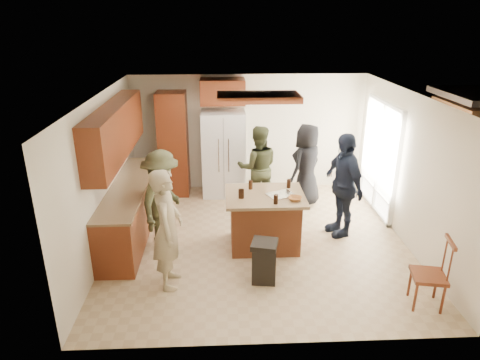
{
  "coord_description": "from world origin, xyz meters",
  "views": [
    {
      "loc": [
        -0.6,
        -6.51,
        3.66
      ],
      "look_at": [
        -0.3,
        -0.07,
        1.15
      ],
      "focal_mm": 32.0,
      "sensor_mm": 36.0,
      "label": 1
    }
  ],
  "objects_px": {
    "person_behind_left": "(258,168)",
    "spindle_chair": "(430,276)",
    "refrigerator": "(224,154)",
    "person_front_left": "(167,229)",
    "person_side_right": "(343,185)",
    "person_behind_right": "(306,166)",
    "trash_bin": "(264,261)",
    "person_counter": "(162,200)",
    "kitchen_island": "(264,220)"
  },
  "relations": [
    {
      "from": "person_counter",
      "to": "kitchen_island",
      "type": "relative_size",
      "value": 1.31
    },
    {
      "from": "person_behind_left",
      "to": "person_counter",
      "type": "distance_m",
      "value": 2.25
    },
    {
      "from": "refrigerator",
      "to": "person_front_left",
      "type": "bearing_deg",
      "value": -103.68
    },
    {
      "from": "person_side_right",
      "to": "spindle_chair",
      "type": "relative_size",
      "value": 1.85
    },
    {
      "from": "person_counter",
      "to": "refrigerator",
      "type": "distance_m",
      "value": 2.44
    },
    {
      "from": "person_side_right",
      "to": "spindle_chair",
      "type": "distance_m",
      "value": 2.22
    },
    {
      "from": "person_behind_left",
      "to": "kitchen_island",
      "type": "bearing_deg",
      "value": 88.72
    },
    {
      "from": "person_front_left",
      "to": "person_counter",
      "type": "relative_size",
      "value": 1.05
    },
    {
      "from": "kitchen_island",
      "to": "person_behind_left",
      "type": "bearing_deg",
      "value": 89.26
    },
    {
      "from": "person_front_left",
      "to": "refrigerator",
      "type": "height_order",
      "value": "refrigerator"
    },
    {
      "from": "person_front_left",
      "to": "person_counter",
      "type": "distance_m",
      "value": 1.14
    },
    {
      "from": "person_side_right",
      "to": "refrigerator",
      "type": "distance_m",
      "value": 2.79
    },
    {
      "from": "person_counter",
      "to": "spindle_chair",
      "type": "relative_size",
      "value": 1.68
    },
    {
      "from": "refrigerator",
      "to": "person_behind_left",
      "type": "bearing_deg",
      "value": -47.46
    },
    {
      "from": "person_behind_right",
      "to": "person_counter",
      "type": "distance_m",
      "value": 3.09
    },
    {
      "from": "person_front_left",
      "to": "kitchen_island",
      "type": "height_order",
      "value": "person_front_left"
    },
    {
      "from": "spindle_chair",
      "to": "person_front_left",
      "type": "bearing_deg",
      "value": 169.39
    },
    {
      "from": "refrigerator",
      "to": "trash_bin",
      "type": "relative_size",
      "value": 2.86
    },
    {
      "from": "person_front_left",
      "to": "spindle_chair",
      "type": "xyz_separation_m",
      "value": [
        3.48,
        -0.65,
        -0.43
      ]
    },
    {
      "from": "person_behind_left",
      "to": "refrigerator",
      "type": "height_order",
      "value": "refrigerator"
    },
    {
      "from": "kitchen_island",
      "to": "spindle_chair",
      "type": "distance_m",
      "value": 2.64
    },
    {
      "from": "person_behind_right",
      "to": "refrigerator",
      "type": "distance_m",
      "value": 1.77
    },
    {
      "from": "trash_bin",
      "to": "spindle_chair",
      "type": "xyz_separation_m",
      "value": [
        2.12,
        -0.68,
        0.13
      ]
    },
    {
      "from": "trash_bin",
      "to": "spindle_chair",
      "type": "distance_m",
      "value": 2.23
    },
    {
      "from": "person_behind_right",
      "to": "trash_bin",
      "type": "height_order",
      "value": "person_behind_right"
    },
    {
      "from": "person_behind_left",
      "to": "kitchen_island",
      "type": "xyz_separation_m",
      "value": [
        -0.02,
        -1.56,
        -0.36
      ]
    },
    {
      "from": "person_counter",
      "to": "trash_bin",
      "type": "xyz_separation_m",
      "value": [
        1.57,
        -1.09,
        -0.52
      ]
    },
    {
      "from": "person_side_right",
      "to": "refrigerator",
      "type": "xyz_separation_m",
      "value": [
        -2.04,
        1.91,
        -0.02
      ]
    },
    {
      "from": "person_behind_left",
      "to": "person_side_right",
      "type": "height_order",
      "value": "person_side_right"
    },
    {
      "from": "person_behind_right",
      "to": "person_counter",
      "type": "xyz_separation_m",
      "value": [
        -2.67,
        -1.55,
        -0.0
      ]
    },
    {
      "from": "person_side_right",
      "to": "trash_bin",
      "type": "height_order",
      "value": "person_side_right"
    },
    {
      "from": "spindle_chair",
      "to": "trash_bin",
      "type": "bearing_deg",
      "value": 162.29
    },
    {
      "from": "kitchen_island",
      "to": "spindle_chair",
      "type": "xyz_separation_m",
      "value": [
        2.02,
        -1.69,
        -0.02
      ]
    },
    {
      "from": "trash_bin",
      "to": "spindle_chair",
      "type": "relative_size",
      "value": 0.63
    },
    {
      "from": "person_side_right",
      "to": "person_counter",
      "type": "bearing_deg",
      "value": -99.04
    },
    {
      "from": "person_counter",
      "to": "trash_bin",
      "type": "relative_size",
      "value": 2.66
    },
    {
      "from": "person_counter",
      "to": "spindle_chair",
      "type": "distance_m",
      "value": 4.11
    },
    {
      "from": "person_counter",
      "to": "refrigerator",
      "type": "height_order",
      "value": "refrigerator"
    },
    {
      "from": "kitchen_island",
      "to": "person_counter",
      "type": "bearing_deg",
      "value": 177.42
    },
    {
      "from": "person_front_left",
      "to": "person_side_right",
      "type": "relative_size",
      "value": 0.96
    },
    {
      "from": "person_behind_right",
      "to": "trash_bin",
      "type": "distance_m",
      "value": 2.91
    },
    {
      "from": "kitchen_island",
      "to": "person_front_left",
      "type": "bearing_deg",
      "value": -144.44
    },
    {
      "from": "person_behind_right",
      "to": "spindle_chair",
      "type": "bearing_deg",
      "value": 62.26
    },
    {
      "from": "person_behind_left",
      "to": "spindle_chair",
      "type": "bearing_deg",
      "value": 121.04
    },
    {
      "from": "person_behind_right",
      "to": "person_side_right",
      "type": "distance_m",
      "value": 1.31
    },
    {
      "from": "person_counter",
      "to": "trash_bin",
      "type": "height_order",
      "value": "person_counter"
    },
    {
      "from": "person_behind_left",
      "to": "spindle_chair",
      "type": "relative_size",
      "value": 1.69
    },
    {
      "from": "person_behind_left",
      "to": "person_side_right",
      "type": "bearing_deg",
      "value": 138.64
    },
    {
      "from": "person_behind_left",
      "to": "person_front_left",
      "type": "bearing_deg",
      "value": 59.84
    },
    {
      "from": "person_side_right",
      "to": "refrigerator",
      "type": "bearing_deg",
      "value": -147.84
    }
  ]
}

